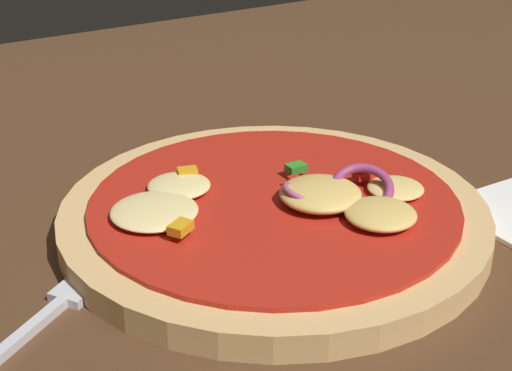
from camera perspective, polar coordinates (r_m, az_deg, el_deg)
The scene contains 3 objects.
dining_table at distance 0.52m, azimuth 4.77°, elevation -1.13°, with size 1.46×0.95×0.03m.
pizza at distance 0.45m, azimuth 1.46°, elevation -2.11°, with size 0.26×0.26×0.04m.
fork at distance 0.38m, azimuth -17.32°, elevation -10.83°, with size 0.17×0.11×0.00m.
Camera 1 is at (-0.28, -0.36, 0.25)m, focal length 52.45 mm.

